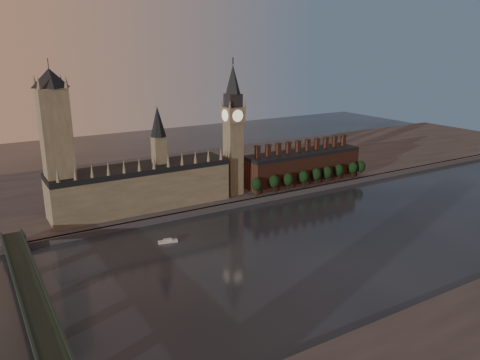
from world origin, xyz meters
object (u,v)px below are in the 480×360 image
object	(u,v)px
victoria_tower	(57,142)
big_ben	(233,129)
river_boat	(168,241)
westminster_bridge	(38,313)

from	to	relation	value
victoria_tower	big_ben	bearing A→B (deg)	-2.20
victoria_tower	big_ben	world-z (taller)	victoria_tower
river_boat	westminster_bridge	bearing A→B (deg)	-134.04
victoria_tower	big_ben	distance (m)	130.12
victoria_tower	westminster_bridge	world-z (taller)	victoria_tower
victoria_tower	river_boat	xyz separation A→B (m)	(49.58, -60.52, -58.17)
victoria_tower	river_boat	world-z (taller)	victoria_tower
westminster_bridge	victoria_tower	bearing A→B (deg)	73.44
big_ben	victoria_tower	bearing A→B (deg)	177.80
river_boat	victoria_tower	bearing A→B (deg)	141.22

